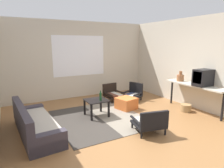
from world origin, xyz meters
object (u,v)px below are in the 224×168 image
object	(u,v)px
armchair_by_window	(112,93)
armchair_striped_foreground	(150,122)
armchair_corner	(133,93)
couch	(34,125)
crt_television	(203,78)
console_shelf	(195,87)
clay_vase	(180,77)
wicker_basket	(186,108)
coffee_table	(96,103)
ottoman_orange	(126,103)
glass_bottle	(101,96)

from	to	relation	value
armchair_by_window	armchair_striped_foreground	xyz separation A→B (m)	(-0.50, -2.59, 0.01)
armchair_striped_foreground	armchair_corner	xyz separation A→B (m)	(1.15, 2.27, -0.01)
armchair_striped_foreground	armchair_by_window	bearing A→B (deg)	79.10
couch	crt_television	bearing A→B (deg)	-11.46
console_shelf	crt_television	world-z (taller)	crt_television
clay_vase	wicker_basket	xyz separation A→B (m)	(-0.23, -0.47, -0.80)
couch	wicker_basket	xyz separation A→B (m)	(4.04, -0.56, -0.11)
armchair_corner	console_shelf	xyz separation A→B (m)	(0.89, -1.76, 0.47)
armchair_striped_foreground	coffee_table	bearing A→B (deg)	112.03
ottoman_orange	crt_television	bearing A→B (deg)	-39.52
armchair_striped_foreground	console_shelf	xyz separation A→B (m)	(2.04, 0.51, 0.46)
clay_vase	glass_bottle	distance (m)	2.61
wicker_basket	console_shelf	bearing A→B (deg)	-18.56
ottoman_orange	console_shelf	bearing A→B (deg)	-34.26
coffee_table	console_shelf	distance (m)	2.84
crt_television	clay_vase	size ratio (longest dim) A/B	1.61
wicker_basket	armchair_corner	bearing A→B (deg)	111.42
console_shelf	wicker_basket	distance (m)	0.66
coffee_table	clay_vase	bearing A→B (deg)	-9.22
armchair_striped_foreground	armchair_corner	bearing A→B (deg)	63.11
armchair_striped_foreground	crt_television	size ratio (longest dim) A/B	1.51
coffee_table	console_shelf	bearing A→B (deg)	-20.33
crt_television	wicker_basket	distance (m)	0.99
ottoman_orange	armchair_corner	bearing A→B (deg)	42.58
coffee_table	glass_bottle	distance (m)	0.24
coffee_table	wicker_basket	bearing A→B (deg)	-20.50
console_shelf	glass_bottle	bearing A→B (deg)	160.98
wicker_basket	clay_vase	bearing A→B (deg)	64.62
crt_television	armchair_striped_foreground	bearing A→B (deg)	-172.06
glass_bottle	coffee_table	bearing A→B (deg)	130.40
armchair_corner	glass_bottle	distance (m)	1.92
couch	armchair_striped_foreground	bearing A→B (deg)	-27.28
clay_vase	ottoman_orange	bearing A→B (deg)	161.26
coffee_table	armchair_corner	distance (m)	1.93
clay_vase	armchair_by_window	bearing A→B (deg)	135.18
couch	clay_vase	size ratio (longest dim) A/B	6.50
armchair_by_window	clay_vase	size ratio (longest dim) A/B	2.03
armchair_corner	wicker_basket	world-z (taller)	armchair_corner
console_shelf	clay_vase	xyz separation A→B (m)	(0.00, 0.55, 0.19)
armchair_by_window	armchair_striped_foreground	distance (m)	2.64
coffee_table	glass_bottle	world-z (taller)	glass_bottle
glass_bottle	armchair_striped_foreground	bearing A→B (deg)	-69.51
console_shelf	wicker_basket	size ratio (longest dim) A/B	6.12
clay_vase	crt_television	bearing A→B (deg)	-90.23
armchair_by_window	crt_television	xyz separation A→B (m)	(1.54, -2.31, 0.77)
armchair_by_window	glass_bottle	size ratio (longest dim) A/B	2.38
console_shelf	wicker_basket	xyz separation A→B (m)	(-0.23, 0.08, -0.61)
console_shelf	armchair_by_window	bearing A→B (deg)	126.51
armchair_by_window	coffee_table	bearing A→B (deg)	-135.04
armchair_corner	glass_bottle	xyz separation A→B (m)	(-1.67, -0.88, 0.32)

